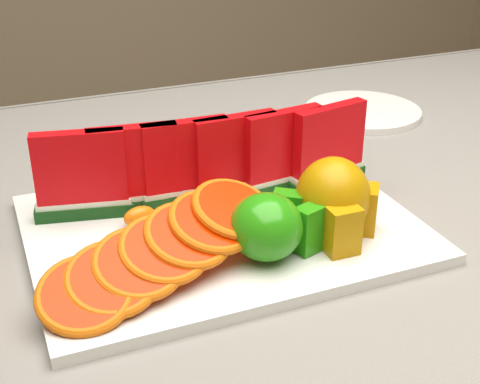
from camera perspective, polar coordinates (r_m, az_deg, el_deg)
table at (r=0.79m, az=2.83°, el=-9.40°), size 1.40×0.90×0.75m
tablecloth at (r=0.75m, az=2.94°, el=-5.56°), size 1.53×1.03×0.20m
platter at (r=0.71m, az=-1.56°, el=-3.10°), size 0.40×0.30×0.01m
apple_cluster at (r=0.64m, az=2.76°, el=-2.89°), size 0.10×0.09×0.07m
pear_cluster at (r=0.68m, az=8.15°, el=-0.72°), size 0.10×0.10×0.09m
side_plate at (r=1.07m, az=10.42°, el=6.77°), size 0.18×0.18×0.01m
fork at (r=0.90m, az=-15.79°, el=2.08°), size 0.04×0.19×0.00m
watermelon_row at (r=0.74m, az=-2.49°, el=2.55°), size 0.39×0.07×0.10m
orange_fan_front at (r=0.61m, az=-6.47°, el=-4.83°), size 0.26×0.16×0.07m
orange_fan_back at (r=0.81m, az=-3.37°, el=2.66°), size 0.33×0.10×0.04m
tangerine_segments at (r=0.71m, az=-4.60°, el=-1.83°), size 0.13×0.06×0.02m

